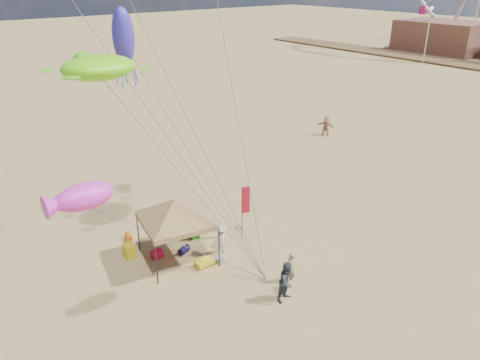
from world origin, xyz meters
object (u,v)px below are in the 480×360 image
(person_near_c, at_px, (221,239))
(feather_flag, at_px, (245,203))
(chair_green, at_px, (193,231))
(cooler_red, at_px, (157,254))
(person_near_b, at_px, (287,281))
(chair_yellow, at_px, (129,251))
(canopy_tent, at_px, (175,201))
(person_far_c, at_px, (326,126))
(lamp_north, at_px, (429,26))
(beach_cart, at_px, (205,262))
(cooler_blue, at_px, (185,218))
(person_near_a, at_px, (290,267))

(person_near_c, bearing_deg, feather_flag, -157.46)
(chair_green, height_order, person_near_c, person_near_c)
(cooler_red, relative_size, person_near_b, 0.29)
(chair_yellow, bearing_deg, cooler_red, -39.52)
(canopy_tent, height_order, chair_green, canopy_tent)
(person_far_c, distance_m, lamp_north, 40.53)
(chair_green, distance_m, person_far_c, 19.33)
(beach_cart, distance_m, person_far_c, 21.25)
(chair_green, relative_size, person_near_c, 0.45)
(person_far_c, bearing_deg, cooler_red, -92.73)
(cooler_red, height_order, beach_cart, cooler_red)
(lamp_north, bearing_deg, cooler_blue, -161.51)
(cooler_blue, xyz_separation_m, chair_green, (-0.59, -1.80, 0.16))
(canopy_tent, relative_size, feather_flag, 2.01)
(person_near_a, bearing_deg, person_far_c, -148.39)
(cooler_blue, bearing_deg, person_far_c, 15.94)
(beach_cart, bearing_deg, chair_yellow, 130.12)
(chair_yellow, height_order, person_near_b, person_near_b)
(person_far_c, bearing_deg, cooler_blue, -96.18)
(canopy_tent, bearing_deg, person_far_c, 21.96)
(person_near_a, relative_size, person_near_c, 0.98)
(canopy_tent, bearing_deg, lamp_north, 20.44)
(chair_green, bearing_deg, person_near_b, -87.27)
(chair_yellow, height_order, lamp_north, lamp_north)
(person_near_a, bearing_deg, chair_yellow, -58.32)
(feather_flag, xyz_separation_m, person_near_a, (-0.83, -4.23, -1.23))
(chair_yellow, relative_size, person_near_c, 0.45)
(cooler_red, bearing_deg, lamp_north, 19.55)
(feather_flag, bearing_deg, person_near_a, -101.14)
(canopy_tent, bearing_deg, person_near_a, -57.93)
(cooler_red, xyz_separation_m, person_far_c, (20.53, 7.23, 0.65))
(feather_flag, distance_m, person_near_b, 5.47)
(cooler_red, bearing_deg, cooler_blue, 36.34)
(cooler_blue, distance_m, person_near_a, 7.74)
(lamp_north, bearing_deg, person_near_c, -158.10)
(canopy_tent, bearing_deg, cooler_red, 136.92)
(person_near_a, xyz_separation_m, lamp_north, (54.69, 26.21, 4.75))
(canopy_tent, distance_m, person_near_c, 3.18)
(chair_green, height_order, person_near_b, person_near_b)
(cooler_blue, xyz_separation_m, lamp_north, (55.41, 18.53, 5.33))
(chair_green, bearing_deg, beach_cart, -112.26)
(canopy_tent, xyz_separation_m, person_far_c, (19.74, 7.96, -2.31))
(cooler_red, bearing_deg, chair_green, 10.01)
(canopy_tent, bearing_deg, cooler_blue, 52.89)
(canopy_tent, xyz_separation_m, cooler_red, (-0.79, 0.73, -2.96))
(beach_cart, height_order, person_near_a, person_near_a)
(canopy_tent, relative_size, person_far_c, 3.58)
(canopy_tent, bearing_deg, feather_flag, -7.42)
(cooler_blue, relative_size, chair_green, 0.77)
(chair_green, distance_m, beach_cart, 2.69)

